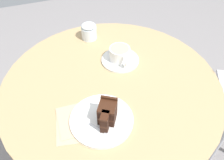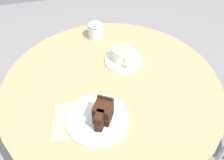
% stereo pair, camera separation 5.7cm
% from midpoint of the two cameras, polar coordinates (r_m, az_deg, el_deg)
% --- Properties ---
extents(cafe_table, '(0.87, 0.87, 0.70)m').
position_cam_midpoint_polar(cafe_table, '(1.02, -1.84, -5.03)').
color(cafe_table, tan).
rests_on(cafe_table, ground).
extents(saucer, '(0.16, 0.16, 0.01)m').
position_cam_midpoint_polar(saucer, '(1.04, 0.39, 4.81)').
color(saucer, white).
rests_on(saucer, cafe_table).
extents(coffee_cup, '(0.12, 0.09, 0.06)m').
position_cam_midpoint_polar(coffee_cup, '(1.01, 0.27, 6.29)').
color(coffee_cup, white).
rests_on(coffee_cup, saucer).
extents(teaspoon, '(0.10, 0.04, 0.00)m').
position_cam_midpoint_polar(teaspoon, '(1.05, -1.85, 5.81)').
color(teaspoon, silver).
rests_on(teaspoon, saucer).
extents(cake_plate, '(0.22, 0.22, 0.01)m').
position_cam_midpoint_polar(cake_plate, '(0.83, -4.53, -9.58)').
color(cake_plate, white).
rests_on(cake_plate, cafe_table).
extents(cake_slice, '(0.10, 0.08, 0.08)m').
position_cam_midpoint_polar(cake_slice, '(0.79, -3.28, -8.10)').
color(cake_slice, black).
rests_on(cake_slice, cake_plate).
extents(fork, '(0.12, 0.10, 0.00)m').
position_cam_midpoint_polar(fork, '(0.82, -8.12, -10.04)').
color(fork, silver).
rests_on(fork, cake_plate).
extents(napkin, '(0.17, 0.17, 0.00)m').
position_cam_midpoint_polar(napkin, '(0.84, -10.14, -9.92)').
color(napkin, tan).
rests_on(napkin, cafe_table).
extents(sugar_pot, '(0.07, 0.07, 0.08)m').
position_cam_midpoint_polar(sugar_pot, '(1.16, -6.94, 11.57)').
color(sugar_pot, silver).
rests_on(sugar_pot, cafe_table).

